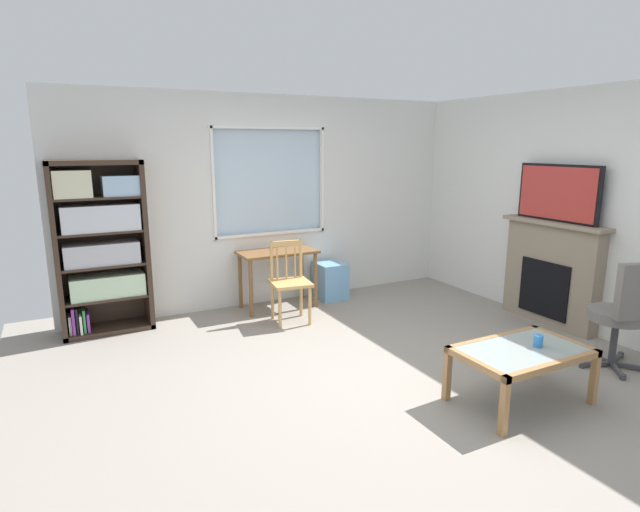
{
  "coord_description": "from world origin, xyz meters",
  "views": [
    {
      "loc": [
        -2.34,
        -3.35,
        1.95
      ],
      "look_at": [
        -0.17,
        0.83,
        0.91
      ],
      "focal_mm": 28.54,
      "sensor_mm": 36.0,
      "label": 1
    }
  ],
  "objects_px": {
    "office_chair": "(625,310)",
    "fireplace": "(551,273)",
    "desk_under_window": "(278,260)",
    "wooden_chair": "(290,281)",
    "plastic_drawer_unit": "(330,280)",
    "sippy_cup": "(538,341)",
    "coffee_table": "(522,356)",
    "tv": "(558,193)",
    "bookshelf": "(101,242)"
  },
  "relations": [
    {
      "from": "bookshelf",
      "to": "office_chair",
      "type": "height_order",
      "value": "bookshelf"
    },
    {
      "from": "tv",
      "to": "wooden_chair",
      "type": "bearing_deg",
      "value": 151.45
    },
    {
      "from": "desk_under_window",
      "to": "coffee_table",
      "type": "distance_m",
      "value": 3.11
    },
    {
      "from": "office_chair",
      "to": "coffee_table",
      "type": "distance_m",
      "value": 1.24
    },
    {
      "from": "plastic_drawer_unit",
      "to": "fireplace",
      "type": "bearing_deg",
      "value": -48.46
    },
    {
      "from": "bookshelf",
      "to": "office_chair",
      "type": "distance_m",
      "value": 5.01
    },
    {
      "from": "plastic_drawer_unit",
      "to": "tv",
      "type": "xyz_separation_m",
      "value": [
        1.69,
        -1.93,
        1.21
      ]
    },
    {
      "from": "desk_under_window",
      "to": "plastic_drawer_unit",
      "type": "height_order",
      "value": "desk_under_window"
    },
    {
      "from": "fireplace",
      "to": "sippy_cup",
      "type": "distance_m",
      "value": 1.96
    },
    {
      "from": "coffee_table",
      "to": "sippy_cup",
      "type": "xyz_separation_m",
      "value": [
        0.14,
        -0.03,
        0.11
      ]
    },
    {
      "from": "sippy_cup",
      "to": "tv",
      "type": "bearing_deg",
      "value": 36.61
    },
    {
      "from": "plastic_drawer_unit",
      "to": "sippy_cup",
      "type": "distance_m",
      "value": 3.1
    },
    {
      "from": "desk_under_window",
      "to": "office_chair",
      "type": "xyz_separation_m",
      "value": [
        1.97,
        -3.02,
        -0.04
      ]
    },
    {
      "from": "desk_under_window",
      "to": "coffee_table",
      "type": "height_order",
      "value": "desk_under_window"
    },
    {
      "from": "plastic_drawer_unit",
      "to": "tv",
      "type": "height_order",
      "value": "tv"
    },
    {
      "from": "wooden_chair",
      "to": "plastic_drawer_unit",
      "type": "relative_size",
      "value": 1.92
    },
    {
      "from": "desk_under_window",
      "to": "office_chair",
      "type": "distance_m",
      "value": 3.6
    },
    {
      "from": "plastic_drawer_unit",
      "to": "fireplace",
      "type": "xyz_separation_m",
      "value": [
        1.71,
        -1.93,
        0.34
      ]
    },
    {
      "from": "desk_under_window",
      "to": "sippy_cup",
      "type": "bearing_deg",
      "value": -73.85
    },
    {
      "from": "coffee_table",
      "to": "desk_under_window",
      "type": "bearing_deg",
      "value": 103.88
    },
    {
      "from": "plastic_drawer_unit",
      "to": "desk_under_window",
      "type": "bearing_deg",
      "value": -176.16
    },
    {
      "from": "office_chair",
      "to": "desk_under_window",
      "type": "bearing_deg",
      "value": 123.17
    },
    {
      "from": "plastic_drawer_unit",
      "to": "sippy_cup",
      "type": "relative_size",
      "value": 5.19
    },
    {
      "from": "wooden_chair",
      "to": "sippy_cup",
      "type": "height_order",
      "value": "wooden_chair"
    },
    {
      "from": "wooden_chair",
      "to": "coffee_table",
      "type": "distance_m",
      "value": 2.63
    },
    {
      "from": "desk_under_window",
      "to": "wooden_chair",
      "type": "distance_m",
      "value": 0.53
    },
    {
      "from": "wooden_chair",
      "to": "office_chair",
      "type": "xyz_separation_m",
      "value": [
        2.04,
        -2.5,
        0.09
      ]
    },
    {
      "from": "plastic_drawer_unit",
      "to": "fireplace",
      "type": "distance_m",
      "value": 2.6
    },
    {
      "from": "coffee_table",
      "to": "wooden_chair",
      "type": "bearing_deg",
      "value": 108.12
    },
    {
      "from": "desk_under_window",
      "to": "plastic_drawer_unit",
      "type": "xyz_separation_m",
      "value": [
        0.75,
        0.05,
        -0.36
      ]
    },
    {
      "from": "office_chair",
      "to": "fireplace",
      "type": "bearing_deg",
      "value": 66.96
    },
    {
      "from": "office_chair",
      "to": "coffee_table",
      "type": "height_order",
      "value": "office_chair"
    },
    {
      "from": "desk_under_window",
      "to": "wooden_chair",
      "type": "relative_size",
      "value": 1.03
    },
    {
      "from": "plastic_drawer_unit",
      "to": "office_chair",
      "type": "relative_size",
      "value": 0.47
    },
    {
      "from": "bookshelf",
      "to": "fireplace",
      "type": "relative_size",
      "value": 1.48
    },
    {
      "from": "wooden_chair",
      "to": "office_chair",
      "type": "relative_size",
      "value": 0.9
    },
    {
      "from": "desk_under_window",
      "to": "fireplace",
      "type": "xyz_separation_m",
      "value": [
        2.46,
        -1.88,
        -0.01
      ]
    },
    {
      "from": "desk_under_window",
      "to": "sippy_cup",
      "type": "height_order",
      "value": "desk_under_window"
    },
    {
      "from": "desk_under_window",
      "to": "sippy_cup",
      "type": "relative_size",
      "value": 10.28
    },
    {
      "from": "bookshelf",
      "to": "sippy_cup",
      "type": "bearing_deg",
      "value": -48.27
    },
    {
      "from": "desk_under_window",
      "to": "tv",
      "type": "height_order",
      "value": "tv"
    },
    {
      "from": "bookshelf",
      "to": "sippy_cup",
      "type": "height_order",
      "value": "bookshelf"
    },
    {
      "from": "tv",
      "to": "office_chair",
      "type": "distance_m",
      "value": 1.52
    },
    {
      "from": "plastic_drawer_unit",
      "to": "sippy_cup",
      "type": "bearing_deg",
      "value": -87.51
    },
    {
      "from": "sippy_cup",
      "to": "bookshelf",
      "type": "bearing_deg",
      "value": 131.73
    },
    {
      "from": "wooden_chair",
      "to": "coffee_table",
      "type": "relative_size",
      "value": 0.9
    },
    {
      "from": "office_chair",
      "to": "sippy_cup",
      "type": "bearing_deg",
      "value": -178.93
    },
    {
      "from": "plastic_drawer_unit",
      "to": "sippy_cup",
      "type": "xyz_separation_m",
      "value": [
        0.13,
        -3.09,
        0.25
      ]
    },
    {
      "from": "desk_under_window",
      "to": "plastic_drawer_unit",
      "type": "bearing_deg",
      "value": 3.84
    },
    {
      "from": "sippy_cup",
      "to": "plastic_drawer_unit",
      "type": "bearing_deg",
      "value": 92.49
    }
  ]
}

